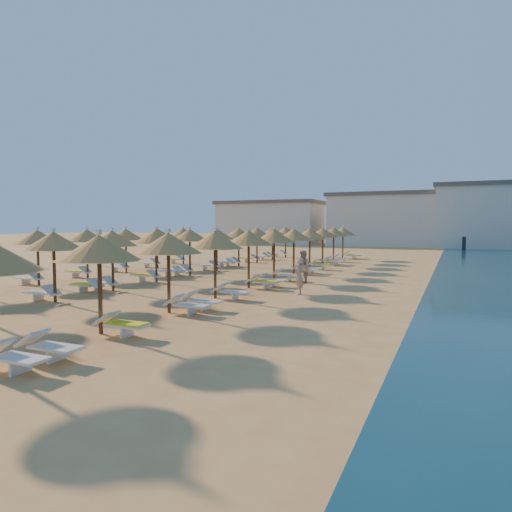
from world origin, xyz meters
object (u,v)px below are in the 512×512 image
at_px(beachgoer_a, 299,276).
at_px(beachgoer_b, 303,267).
at_px(parasol_row_west, 190,236).
at_px(parasol_row_east, 274,237).

xyz_separation_m(beachgoer_a, beachgoer_b, (-1.00, 3.62, 0.05)).
height_order(parasol_row_west, beachgoer_b, parasol_row_west).
bearing_deg(beachgoer_a, parasol_row_east, -161.25).
relative_size(parasol_row_east, beachgoer_b, 21.01).
bearing_deg(beachgoer_b, parasol_row_east, -124.49).
relative_size(parasol_row_west, beachgoer_b, 21.01).
xyz_separation_m(parasol_row_east, parasol_row_west, (-5.28, 0.00, 0.00)).
height_order(beachgoer_a, beachgoer_b, beachgoer_b).
bearing_deg(beachgoer_b, parasol_row_west, -110.83).
relative_size(parasol_row_east, parasol_row_west, 1.00).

